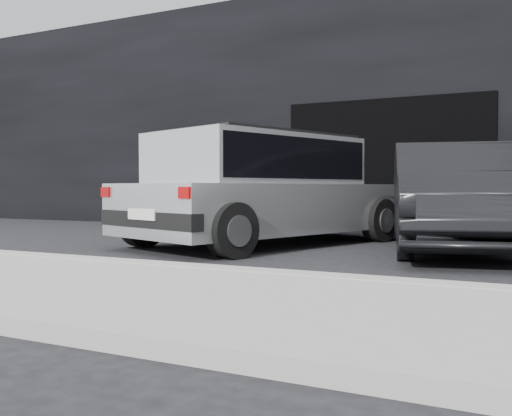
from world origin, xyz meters
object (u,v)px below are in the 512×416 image
at_px(second_car, 455,196).
at_px(cat_siamese, 225,246).
at_px(cat_white, 226,239).
at_px(silver_hatchback, 262,185).

bearing_deg(second_car, cat_siamese, -156.17).
bearing_deg(second_car, cat_white, -165.05).
height_order(silver_hatchback, cat_white, silver_hatchback).
distance_m(silver_hatchback, second_car, 2.73).
xyz_separation_m(silver_hatchback, second_car, (2.69, 0.40, -0.16)).
bearing_deg(cat_siamese, second_car, -134.11).
xyz_separation_m(second_car, cat_siamese, (-2.50, -1.90, -0.61)).
height_order(second_car, cat_siamese, second_car).
bearing_deg(silver_hatchback, second_car, 28.13).
bearing_deg(cat_siamese, cat_white, -53.45).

